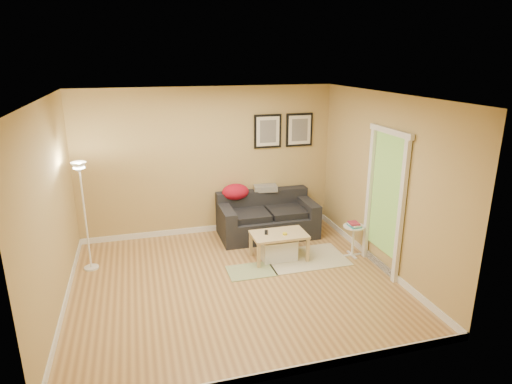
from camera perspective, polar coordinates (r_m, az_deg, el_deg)
floor at (r=6.35m, az=-2.78°, el=-11.73°), size 4.50×4.50×0.00m
ceiling at (r=5.57m, az=-3.17°, el=12.35°), size 4.50×4.50×0.00m
wall_back at (r=7.72m, az=-6.25°, el=3.90°), size 4.50×0.00×4.50m
wall_front at (r=4.04m, az=3.41°, el=-8.92°), size 4.50×0.00×4.50m
wall_left at (r=5.80m, az=-25.21°, el=-2.28°), size 0.00×4.00×4.00m
wall_right at (r=6.66m, az=16.26°, el=1.12°), size 0.00×4.00×4.00m
baseboard_back at (r=8.09m, az=-5.95°, el=-4.75°), size 4.50×0.02×0.10m
baseboard_front at (r=4.73m, az=3.08°, el=-22.56°), size 4.50×0.02×0.10m
baseboard_left at (r=6.29m, az=-23.64°, el=-13.07°), size 0.02×4.00×0.10m
baseboard_right at (r=7.10m, az=15.34°, el=-8.61°), size 0.02×4.00×0.10m
sofa at (r=7.76m, az=1.51°, el=-3.07°), size 1.70×0.90×0.75m
red_throw at (r=7.77m, az=-2.70°, el=0.02°), size 0.48×0.36×0.28m
plaid_throw at (r=7.95m, az=1.22°, el=0.52°), size 0.45×0.32×0.10m
framed_print_left at (r=7.84m, az=1.53°, el=7.93°), size 0.50×0.04×0.60m
framed_print_right at (r=8.04m, az=5.67°, el=8.09°), size 0.50×0.04×0.60m
area_rug at (r=7.07m, az=6.52°, el=-8.57°), size 1.25×0.85×0.01m
green_runner at (r=6.64m, az=-0.64°, el=-10.27°), size 0.70×0.50×0.01m
coffee_table at (r=6.95m, az=3.00°, el=-7.07°), size 0.87×0.55×0.43m
remote_control at (r=6.87m, az=1.34°, el=-5.27°), size 0.09×0.17×0.02m
tape_roll at (r=6.81m, az=3.78°, el=-5.47°), size 0.07×0.07×0.03m
storage_bin at (r=6.97m, az=2.87°, el=-7.37°), size 0.56×0.41×0.34m
side_table at (r=7.18m, az=12.54°, el=-6.25°), size 0.34×0.34×0.51m
book_stack at (r=7.06m, az=12.71°, el=-4.14°), size 0.21×0.25×0.07m
floor_lamp at (r=6.87m, az=-21.37°, el=-3.41°), size 0.22×0.22×1.66m
doorway at (r=6.60m, az=16.36°, el=-1.55°), size 0.12×1.01×2.13m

